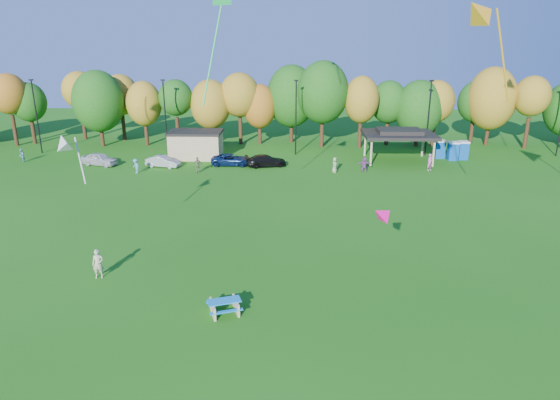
{
  "coord_description": "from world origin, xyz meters",
  "views": [
    {
      "loc": [
        1.71,
        -20.74,
        14.18
      ],
      "look_at": [
        0.99,
        6.0,
        5.29
      ],
      "focal_mm": 32.0,
      "sensor_mm": 36.0,
      "label": 1
    }
  ],
  "objects_px": {
    "picnic_table": "(224,306)",
    "car_c": "(231,160)",
    "porta_potties": "(452,150)",
    "car_b": "(163,161)",
    "car_a": "(100,159)",
    "car_d": "(266,161)",
    "kite_flyer": "(98,264)"
  },
  "relations": [
    {
      "from": "car_c",
      "to": "car_b",
      "type": "bearing_deg",
      "value": 97.3
    },
    {
      "from": "picnic_table",
      "to": "car_c",
      "type": "relative_size",
      "value": 0.46
    },
    {
      "from": "kite_flyer",
      "to": "car_d",
      "type": "relative_size",
      "value": 0.41
    },
    {
      "from": "car_b",
      "to": "car_c",
      "type": "distance_m",
      "value": 7.67
    },
    {
      "from": "car_a",
      "to": "car_b",
      "type": "relative_size",
      "value": 1.1
    },
    {
      "from": "porta_potties",
      "to": "car_c",
      "type": "height_order",
      "value": "porta_potties"
    },
    {
      "from": "porta_potties",
      "to": "kite_flyer",
      "type": "distance_m",
      "value": 44.1
    },
    {
      "from": "porta_potties",
      "to": "car_a",
      "type": "height_order",
      "value": "porta_potties"
    },
    {
      "from": "porta_potties",
      "to": "car_d",
      "type": "bearing_deg",
      "value": -169.31
    },
    {
      "from": "porta_potties",
      "to": "car_c",
      "type": "relative_size",
      "value": 0.82
    },
    {
      "from": "picnic_table",
      "to": "car_a",
      "type": "height_order",
      "value": "car_a"
    },
    {
      "from": "porta_potties",
      "to": "car_a",
      "type": "bearing_deg",
      "value": -174.22
    },
    {
      "from": "car_b",
      "to": "porta_potties",
      "type": "bearing_deg",
      "value": -68.87
    },
    {
      "from": "picnic_table",
      "to": "car_b",
      "type": "bearing_deg",
      "value": 90.98
    },
    {
      "from": "picnic_table",
      "to": "kite_flyer",
      "type": "height_order",
      "value": "kite_flyer"
    },
    {
      "from": "porta_potties",
      "to": "car_a",
      "type": "relative_size",
      "value": 0.88
    },
    {
      "from": "kite_flyer",
      "to": "car_c",
      "type": "relative_size",
      "value": 0.4
    },
    {
      "from": "car_a",
      "to": "porta_potties",
      "type": "bearing_deg",
      "value": -66.45
    },
    {
      "from": "kite_flyer",
      "to": "car_d",
      "type": "height_order",
      "value": "kite_flyer"
    },
    {
      "from": "car_b",
      "to": "car_c",
      "type": "xyz_separation_m",
      "value": [
        7.61,
        0.95,
        0.0
      ]
    },
    {
      "from": "picnic_table",
      "to": "kite_flyer",
      "type": "bearing_deg",
      "value": 136.07
    },
    {
      "from": "picnic_table",
      "to": "car_c",
      "type": "bearing_deg",
      "value": 77.42
    },
    {
      "from": "porta_potties",
      "to": "car_d",
      "type": "xyz_separation_m",
      "value": [
        -21.99,
        -4.15,
        -0.43
      ]
    },
    {
      "from": "car_d",
      "to": "kite_flyer",
      "type": "bearing_deg",
      "value": 148.57
    },
    {
      "from": "porta_potties",
      "to": "car_a",
      "type": "distance_m",
      "value": 41.17
    },
    {
      "from": "car_a",
      "to": "car_d",
      "type": "relative_size",
      "value": 0.93
    },
    {
      "from": "porta_potties",
      "to": "car_b",
      "type": "distance_m",
      "value": 33.89
    },
    {
      "from": "picnic_table",
      "to": "car_b",
      "type": "xyz_separation_m",
      "value": [
        -11.03,
        30.78,
        0.19
      ]
    },
    {
      "from": "porta_potties",
      "to": "car_d",
      "type": "distance_m",
      "value": 22.38
    },
    {
      "from": "car_c",
      "to": "picnic_table",
      "type": "bearing_deg",
      "value": -173.69
    },
    {
      "from": "porta_potties",
      "to": "car_c",
      "type": "distance_m",
      "value": 26.22
    },
    {
      "from": "porta_potties",
      "to": "picnic_table",
      "type": "xyz_separation_m",
      "value": [
        -22.53,
        -35.47,
        -0.66
      ]
    }
  ]
}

